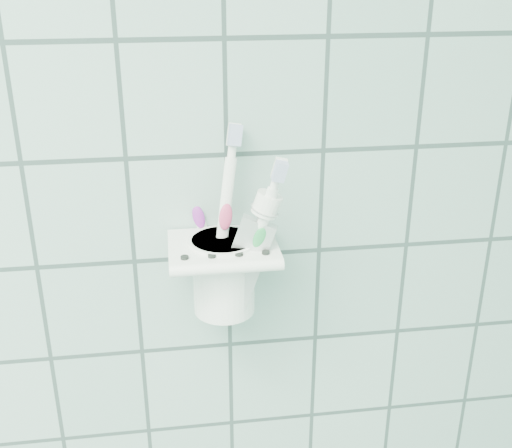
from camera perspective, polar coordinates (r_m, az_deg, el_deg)
holder_bracket at (r=0.71m, az=-2.97°, el=-2.29°), size 0.12×0.10×0.04m
cup at (r=0.73m, az=-2.88°, el=-4.26°), size 0.08×0.08×0.09m
toothbrush_pink at (r=0.72m, az=-3.26°, el=0.23°), size 0.05×0.06×0.19m
toothbrush_blue at (r=0.69m, az=-3.96°, el=0.03°), size 0.04×0.05×0.21m
toothbrush_orange at (r=0.70m, az=-1.71°, el=-0.54°), size 0.05×0.04×0.19m
toothpaste_tube at (r=0.69m, az=-2.78°, el=-1.63°), size 0.08×0.04×0.16m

